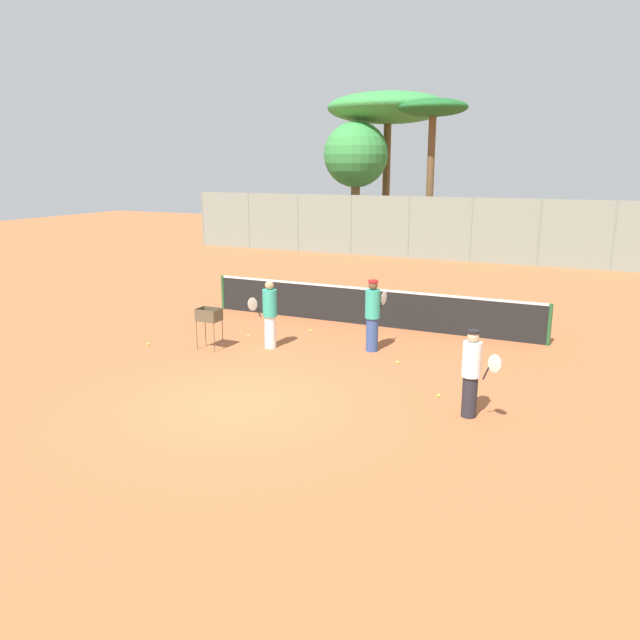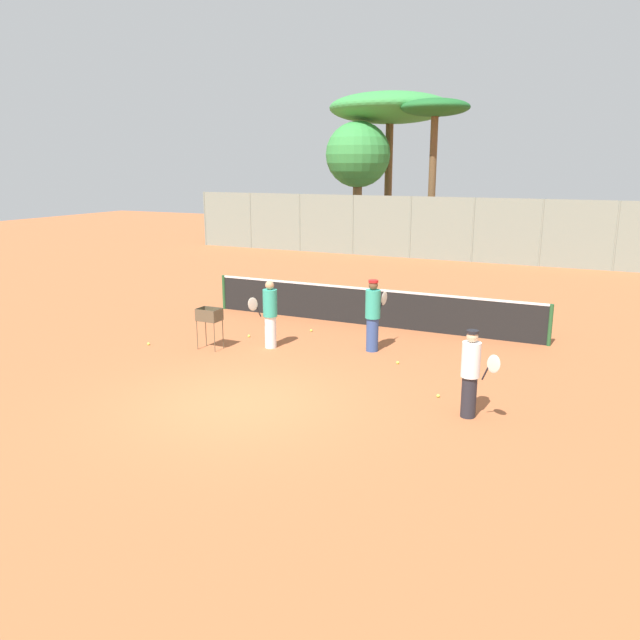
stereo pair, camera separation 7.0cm
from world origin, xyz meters
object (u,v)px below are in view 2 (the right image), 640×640
at_px(parked_car, 370,234).
at_px(player_white_outfit, 471,373).
at_px(ball_cart, 209,318).
at_px(player_red_cap, 373,315).
at_px(player_yellow_shirt, 270,314).
at_px(tennis_net, 368,306).

bearing_deg(parked_car, player_white_outfit, -64.79).
bearing_deg(ball_cart, parked_car, 100.40).
bearing_deg(ball_cart, player_red_cap, 22.91).
bearing_deg(player_yellow_shirt, player_red_cap, 129.01).
distance_m(player_white_outfit, ball_cart, 6.90).
relative_size(player_yellow_shirt, parked_car, 0.40).
bearing_deg(player_yellow_shirt, ball_cart, -40.98).
xyz_separation_m(player_red_cap, ball_cart, (-3.68, -1.56, -0.12)).
height_order(player_white_outfit, player_red_cap, player_red_cap).
relative_size(player_white_outfit, player_red_cap, 0.92).
xyz_separation_m(tennis_net, player_yellow_shirt, (-1.36, -3.15, 0.31)).
height_order(tennis_net, player_yellow_shirt, player_yellow_shirt).
xyz_separation_m(ball_cart, parked_car, (-3.83, 20.84, -0.12)).
distance_m(tennis_net, player_yellow_shirt, 3.45).
xyz_separation_m(player_white_outfit, player_yellow_shirt, (-5.42, 2.30, 0.03)).
bearing_deg(tennis_net, player_red_cap, -66.28).
bearing_deg(ball_cart, player_yellow_shirt, 29.20).
relative_size(tennis_net, player_yellow_shirt, 5.83).
height_order(player_red_cap, parked_car, player_red_cap).
distance_m(player_white_outfit, parked_car, 24.77).
distance_m(tennis_net, player_red_cap, 2.56).
bearing_deg(tennis_net, player_white_outfit, -53.32).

